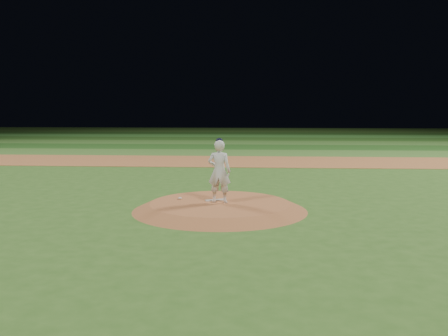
% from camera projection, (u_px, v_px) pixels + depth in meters
% --- Properties ---
extents(ground, '(120.00, 120.00, 0.00)m').
position_uv_depth(ground, '(220.00, 210.00, 15.75)').
color(ground, '#315C1D').
rests_on(ground, ground).
extents(infield_dirt_band, '(70.00, 6.00, 0.02)m').
position_uv_depth(infield_dirt_band, '(237.00, 161.00, 29.61)').
color(infield_dirt_band, '#9F5E31').
rests_on(infield_dirt_band, ground).
extents(outfield_stripe_0, '(70.00, 5.00, 0.02)m').
position_uv_depth(outfield_stripe_0, '(240.00, 153.00, 35.06)').
color(outfield_stripe_0, '#3B6826').
rests_on(outfield_stripe_0, ground).
extents(outfield_stripe_1, '(70.00, 5.00, 0.02)m').
position_uv_depth(outfield_stripe_1, '(242.00, 147.00, 40.01)').
color(outfield_stripe_1, '#1F4B18').
rests_on(outfield_stripe_1, ground).
extents(outfield_stripe_2, '(70.00, 5.00, 0.02)m').
position_uv_depth(outfield_stripe_2, '(244.00, 142.00, 44.96)').
color(outfield_stripe_2, '#386725').
rests_on(outfield_stripe_2, ground).
extents(outfield_stripe_3, '(70.00, 5.00, 0.02)m').
position_uv_depth(outfield_stripe_3, '(245.00, 139.00, 49.91)').
color(outfield_stripe_3, '#244F19').
rests_on(outfield_stripe_3, ground).
extents(outfield_stripe_4, '(70.00, 5.00, 0.02)m').
position_uv_depth(outfield_stripe_4, '(246.00, 136.00, 54.86)').
color(outfield_stripe_4, '#34762B').
rests_on(outfield_stripe_4, ground).
extents(outfield_stripe_5, '(70.00, 5.00, 0.02)m').
position_uv_depth(outfield_stripe_5, '(247.00, 133.00, 59.81)').
color(outfield_stripe_5, '#214A17').
rests_on(outfield_stripe_5, ground).
extents(pitchers_mound, '(5.50, 5.50, 0.25)m').
position_uv_depth(pitchers_mound, '(220.00, 206.00, 15.74)').
color(pitchers_mound, '#A15C32').
rests_on(pitchers_mound, ground).
extents(pitching_rubber, '(0.68, 0.43, 0.03)m').
position_uv_depth(pitching_rubber, '(216.00, 200.00, 16.05)').
color(pitching_rubber, silver).
rests_on(pitching_rubber, pitchers_mound).
extents(rosin_bag, '(0.13, 0.13, 0.07)m').
position_uv_depth(rosin_bag, '(180.00, 198.00, 16.27)').
color(rosin_bag, silver).
rests_on(rosin_bag, pitchers_mound).
extents(pitcher_on_mound, '(0.78, 0.57, 2.04)m').
position_uv_depth(pitcher_on_mound, '(219.00, 171.00, 15.60)').
color(pitcher_on_mound, silver).
rests_on(pitcher_on_mound, pitchers_mound).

